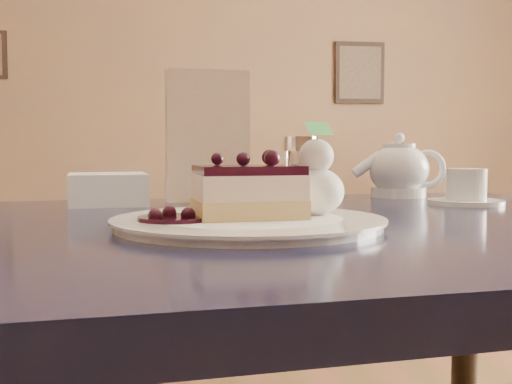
{
  "coord_description": "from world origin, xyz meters",
  "views": [
    {
      "loc": [
        0.07,
        -0.69,
        0.93
      ],
      "look_at": [
        0.17,
        0.03,
        0.88
      ],
      "focal_mm": 45.0,
      "sensor_mm": 36.0,
      "label": 1
    }
  ],
  "objects": [
    {
      "name": "tea_set",
      "position": [
        0.55,
        0.52,
        0.88
      ],
      "size": [
        0.24,
        0.31,
        0.12
      ],
      "color": "white",
      "rests_on": "main_table"
    },
    {
      "name": "cheesecake_slice",
      "position": [
        0.17,
        0.1,
        0.87
      ],
      "size": [
        0.14,
        0.11,
        0.07
      ],
      "rotation": [
        0.0,
        0.0,
        0.12
      ],
      "color": "#EACD87",
      "rests_on": "dessert_plate"
    },
    {
      "name": "whipped_cream",
      "position": [
        0.26,
        0.13,
        0.87
      ],
      "size": [
        0.07,
        0.07,
        0.06
      ],
      "color": "white",
      "rests_on": "dessert_plate"
    },
    {
      "name": "napkin_stack",
      "position": [
        -0.03,
        0.46,
        0.86
      ],
      "size": [
        0.15,
        0.15,
        0.06
      ],
      "primitive_type": "cube",
      "rotation": [
        0.0,
        0.0,
        0.12
      ],
      "color": "white",
      "rests_on": "main_table"
    },
    {
      "name": "sugar_shaker",
      "position": [
        0.33,
        0.53,
        0.89
      ],
      "size": [
        0.07,
        0.07,
        0.12
      ],
      "color": "white",
      "rests_on": "main_table"
    },
    {
      "name": "menu_card",
      "position": [
        0.15,
        0.51,
        0.95
      ],
      "size": [
        0.16,
        0.05,
        0.24
      ],
      "primitive_type": "cube",
      "rotation": [
        0.0,
        0.0,
        0.12
      ],
      "color": "silver",
      "rests_on": "main_table"
    },
    {
      "name": "main_table",
      "position": [
        0.17,
        0.16,
        0.74
      ],
      "size": [
        1.42,
        1.04,
        0.83
      ],
      "rotation": [
        0.0,
        0.0,
        0.12
      ],
      "color": "black",
      "rests_on": "ground"
    },
    {
      "name": "berry_sauce",
      "position": [
        0.08,
        0.09,
        0.84
      ],
      "size": [
        0.09,
        0.09,
        0.01
      ],
      "primitive_type": "cylinder",
      "color": "black",
      "rests_on": "dessert_plate"
    },
    {
      "name": "dessert_plate",
      "position": [
        0.17,
        0.1,
        0.83
      ],
      "size": [
        0.33,
        0.33,
        0.01
      ],
      "primitive_type": "cylinder",
      "color": "white",
      "rests_on": "main_table"
    }
  ]
}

